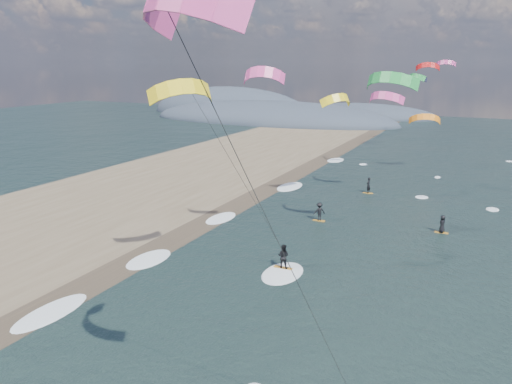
% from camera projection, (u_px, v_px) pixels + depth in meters
% --- Properties ---
extents(wet_sand_strip, '(3.00, 240.00, 0.00)m').
position_uv_depth(wet_sand_strip, '(92.00, 284.00, 32.67)').
color(wet_sand_strip, '#382D23').
rests_on(wet_sand_strip, ground).
extents(coastal_hills, '(80.00, 41.00, 15.00)m').
position_uv_depth(coastal_hills, '(265.00, 117.00, 131.74)').
color(coastal_hills, '#3D4756').
rests_on(coastal_hills, ground).
extents(kitesurfer_near_a, '(7.72, 9.06, 16.66)m').
position_uv_depth(kitesurfer_near_a, '(217.00, 125.00, 13.19)').
color(kitesurfer_near_a, '#C48022').
rests_on(kitesurfer_near_a, ground).
extents(kitesurfer_near_b, '(6.89, 9.33, 13.79)m').
position_uv_depth(kitesurfer_near_b, '(221.00, 150.00, 30.10)').
color(kitesurfer_near_b, '#C48022').
rests_on(kitesurfer_near_b, ground).
extents(far_kitesurfers, '(11.64, 12.75, 1.78)m').
position_uv_depth(far_kitesurfers, '(360.00, 208.00, 46.64)').
color(far_kitesurfers, '#C48022').
rests_on(far_kitesurfers, ground).
extents(bg_kite_field, '(11.25, 69.81, 8.19)m').
position_uv_depth(bg_kite_field, '(403.00, 82.00, 61.16)').
color(bg_kite_field, black).
rests_on(bg_kite_field, ground).
extents(shoreline_surf, '(2.40, 79.40, 0.11)m').
position_uv_depth(shoreline_surf, '(152.00, 261.00, 36.30)').
color(shoreline_surf, white).
rests_on(shoreline_surf, ground).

